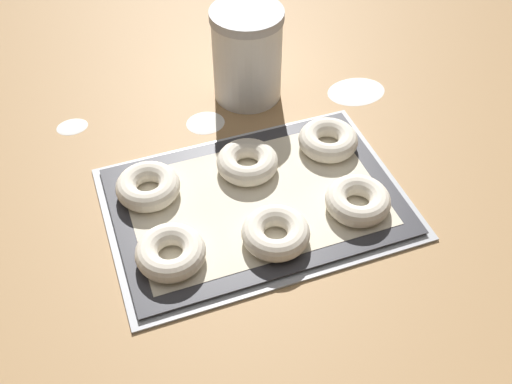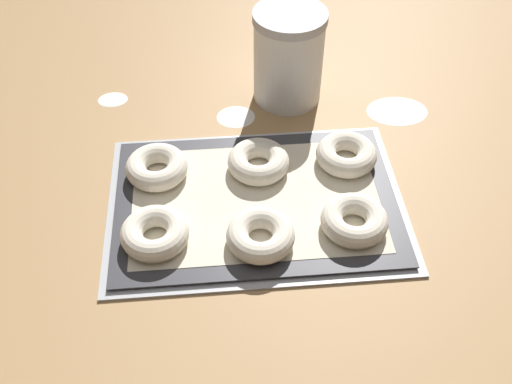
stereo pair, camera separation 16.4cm
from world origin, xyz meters
TOP-DOWN VIEW (x-y plane):
  - ground_plane at (0.00, 0.00)m, footprint 2.80×2.80m
  - baking_tray at (0.02, 0.02)m, footprint 0.46×0.32m
  - baking_mat at (0.02, 0.02)m, footprint 0.44×0.30m
  - bagel_front_left at (-0.13, -0.05)m, footprint 0.10×0.10m
  - bagel_front_center at (0.02, -0.07)m, footprint 0.10×0.10m
  - bagel_front_right at (0.16, -0.05)m, footprint 0.10×0.10m
  - bagel_back_left at (-0.13, 0.08)m, footprint 0.10×0.10m
  - bagel_back_center at (0.03, 0.08)m, footprint 0.10×0.10m
  - bagel_back_right at (0.17, 0.09)m, footprint 0.10×0.10m
  - flour_canister at (0.10, 0.29)m, footprint 0.13×0.13m
  - flour_patch_near at (-0.23, 0.30)m, footprint 0.06×0.05m
  - flour_patch_far at (0.00, 0.23)m, footprint 0.07×0.06m
  - flour_patch_side at (0.30, 0.22)m, footprint 0.11×0.09m

SIDE VIEW (x-z plane):
  - ground_plane at x=0.00m, z-range 0.00..0.00m
  - flour_patch_near at x=-0.23m, z-range 0.00..0.00m
  - flour_patch_far at x=0.00m, z-range 0.00..0.00m
  - flour_patch_side at x=0.30m, z-range 0.00..0.00m
  - baking_tray at x=0.02m, z-range 0.00..0.01m
  - baking_mat at x=0.02m, z-range 0.01..0.01m
  - bagel_front_left at x=-0.13m, z-range 0.01..0.04m
  - bagel_front_center at x=0.02m, z-range 0.01..0.04m
  - bagel_front_right at x=0.16m, z-range 0.01..0.04m
  - bagel_back_left at x=-0.13m, z-range 0.01..0.04m
  - bagel_back_center at x=0.03m, z-range 0.01..0.04m
  - bagel_back_right at x=0.17m, z-range 0.01..0.04m
  - flour_canister at x=0.10m, z-range 0.00..0.17m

